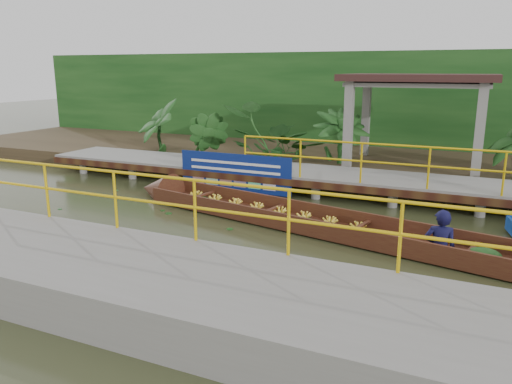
% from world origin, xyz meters
% --- Properties ---
extents(ground, '(80.00, 80.00, 0.00)m').
position_xyz_m(ground, '(0.00, 0.00, 0.00)').
color(ground, '#292F17').
rests_on(ground, ground).
extents(land_strip, '(30.00, 8.00, 0.45)m').
position_xyz_m(land_strip, '(0.00, 7.50, 0.23)').
color(land_strip, '#362B1B').
rests_on(land_strip, ground).
extents(far_dock, '(16.00, 2.06, 1.66)m').
position_xyz_m(far_dock, '(0.02, 3.43, 0.48)').
color(far_dock, slate).
rests_on(far_dock, ground).
extents(near_dock, '(18.00, 2.40, 1.73)m').
position_xyz_m(near_dock, '(1.00, -4.20, 0.30)').
color(near_dock, slate).
rests_on(near_dock, ground).
extents(pavilion, '(4.40, 3.00, 3.00)m').
position_xyz_m(pavilion, '(3.00, 6.30, 2.82)').
color(pavilion, slate).
rests_on(pavilion, ground).
extents(foliage_backdrop, '(30.00, 0.80, 4.00)m').
position_xyz_m(foliage_backdrop, '(0.00, 10.00, 2.00)').
color(foliage_backdrop, '#143F14').
rests_on(foliage_backdrop, ground).
extents(vendor_boat, '(10.71, 3.25, 2.05)m').
position_xyz_m(vendor_boat, '(1.89, 0.17, 0.21)').
color(vendor_boat, '#39150F').
rests_on(vendor_boat, ground).
extents(blue_banner, '(3.38, 0.04, 1.06)m').
position_xyz_m(blue_banner, '(-1.29, 2.48, 0.56)').
color(blue_banner, navy).
rests_on(blue_banner, ground).
extents(tropical_plants, '(14.25, 1.25, 1.56)m').
position_xyz_m(tropical_plants, '(0.51, 5.30, 1.23)').
color(tropical_plants, '#143F14').
rests_on(tropical_plants, ground).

